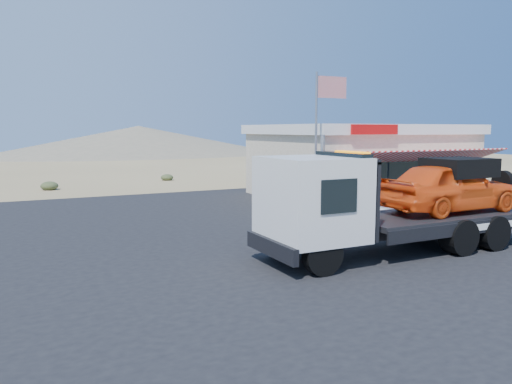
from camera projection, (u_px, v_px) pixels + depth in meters
ground at (266, 251)px, 15.11m from camera, size 120.00×120.00×0.00m
asphalt_lot at (276, 228)px, 18.65m from camera, size 32.00×24.00×0.02m
tow_truck at (399, 198)px, 14.77m from camera, size 9.11×2.70×3.05m
white_sedan at (411, 203)px, 19.74m from camera, size 4.85×2.50×1.52m
jerky_store at (359, 160)px, 27.48m from camera, size 10.40×9.97×3.90m
flagpole at (321, 127)px, 20.82m from camera, size 1.55×0.10×6.00m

